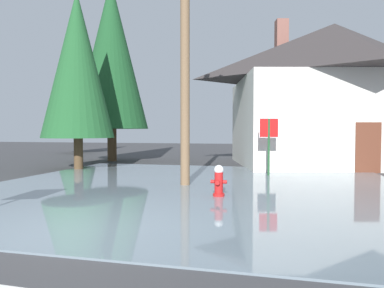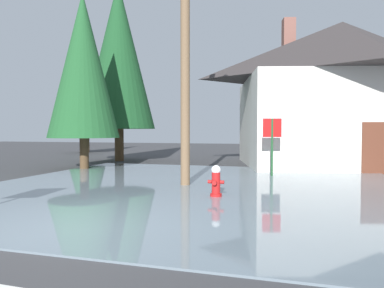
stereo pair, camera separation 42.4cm
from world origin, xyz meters
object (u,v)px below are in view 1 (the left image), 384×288
(fire_hydrant, at_px, (219,181))
(pine_tree_short_left, at_px, (111,55))
(pine_tree_mid_left, at_px, (77,101))
(house, at_px, (334,92))
(utility_pole, at_px, (185,45))
(stop_sign_far, at_px, (269,135))
(pine_tree_tall_left, at_px, (77,65))

(fire_hydrant, distance_m, pine_tree_short_left, 12.91)
(pine_tree_mid_left, height_order, pine_tree_short_left, pine_tree_short_left)
(house, height_order, pine_tree_short_left, pine_tree_short_left)
(utility_pole, xyz_separation_m, pine_tree_mid_left, (-12.02, 13.68, -0.26))
(utility_pole, distance_m, stop_sign_far, 4.63)
(stop_sign_far, relative_size, house, 0.19)
(utility_pole, height_order, pine_tree_short_left, pine_tree_short_left)
(fire_hydrant, bearing_deg, utility_pole, 128.70)
(stop_sign_far, bearing_deg, utility_pole, -129.99)
(stop_sign_far, distance_m, pine_tree_mid_left, 18.20)
(stop_sign_far, xyz_separation_m, pine_tree_short_left, (-8.51, 4.62, 4.31))
(fire_hydrant, height_order, pine_tree_tall_left, pine_tree_tall_left)
(stop_sign_far, bearing_deg, house, 60.13)
(stop_sign_far, height_order, house, house)
(fire_hydrant, xyz_separation_m, pine_tree_tall_left, (-6.84, 4.83, 4.08))
(fire_hydrant, xyz_separation_m, stop_sign_far, (1.13, 4.48, 1.12))
(utility_pole, height_order, house, utility_pole)
(pine_tree_short_left, bearing_deg, pine_tree_tall_left, -82.82)
(utility_pole, height_order, pine_tree_mid_left, utility_pole)
(pine_tree_short_left, bearing_deg, utility_pole, -50.91)
(fire_hydrant, bearing_deg, pine_tree_mid_left, 131.04)
(utility_pole, bearing_deg, pine_tree_tall_left, 149.81)
(house, bearing_deg, fire_hydrant, -113.01)
(pine_tree_short_left, bearing_deg, stop_sign_far, -28.52)
(house, bearing_deg, stop_sign_far, -119.87)
(pine_tree_short_left, bearing_deg, house, 2.70)
(pine_tree_mid_left, bearing_deg, pine_tree_tall_left, -58.25)
(fire_hydrant, xyz_separation_m, house, (4.10, 9.64, 3.16))
(pine_tree_tall_left, bearing_deg, stop_sign_far, -2.54)
(pine_tree_mid_left, relative_size, pine_tree_short_left, 0.68)
(utility_pole, height_order, pine_tree_tall_left, utility_pole)
(stop_sign_far, relative_size, pine_tree_short_left, 0.22)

